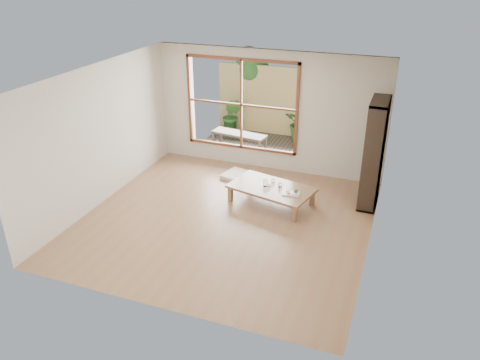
# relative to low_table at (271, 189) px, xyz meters

# --- Properties ---
(ground) EXTENTS (5.00, 5.00, 0.00)m
(ground) POSITION_rel_low_table_xyz_m (-0.57, -0.88, -0.30)
(ground) COLOR #9A744D
(ground) RESTS_ON ground
(low_table) EXTENTS (1.71, 1.21, 0.34)m
(low_table) POSITION_rel_low_table_xyz_m (0.00, 0.00, 0.00)
(low_table) COLOR #967548
(low_table) RESTS_ON ground
(floor_cushion) EXTENTS (0.68, 0.68, 0.08)m
(floor_cushion) POSITION_rel_low_table_xyz_m (-1.00, 0.85, -0.26)
(floor_cushion) COLOR white
(floor_cushion) RESTS_ON ground
(bookshelf) EXTENTS (0.32, 0.91, 2.03)m
(bookshelf) POSITION_rel_low_table_xyz_m (1.75, 0.68, 0.71)
(bookshelf) COLOR black
(bookshelf) RESTS_ON ground
(glass_tall) EXTENTS (0.08, 0.08, 0.14)m
(glass_tall) POSITION_rel_low_table_xyz_m (-0.12, -0.00, 0.11)
(glass_tall) COLOR silver
(glass_tall) RESTS_ON low_table
(glass_mid) EXTENTS (0.07, 0.07, 0.10)m
(glass_mid) POSITION_rel_low_table_xyz_m (0.16, 0.06, 0.09)
(glass_mid) COLOR silver
(glass_mid) RESTS_ON low_table
(glass_short) EXTENTS (0.06, 0.06, 0.08)m
(glass_short) POSITION_rel_low_table_xyz_m (-0.02, 0.20, 0.08)
(glass_short) COLOR silver
(glass_short) RESTS_ON low_table
(glass_small) EXTENTS (0.06, 0.06, 0.07)m
(glass_small) POSITION_rel_low_table_xyz_m (-0.04, 0.00, 0.08)
(glass_small) COLOR silver
(glass_small) RESTS_ON low_table
(food_tray) EXTENTS (0.32, 0.25, 0.10)m
(food_tray) POSITION_rel_low_table_xyz_m (0.44, -0.14, 0.06)
(food_tray) COLOR white
(food_tray) RESTS_ON low_table
(deck) EXTENTS (2.80, 2.00, 0.05)m
(deck) POSITION_rel_low_table_xyz_m (-1.17, 2.68, -0.30)
(deck) COLOR #372F28
(deck) RESTS_ON ground
(garden_bench) EXTENTS (1.39, 0.59, 0.43)m
(garden_bench) POSITION_rel_low_table_xyz_m (-1.50, 2.29, 0.09)
(garden_bench) COLOR black
(garden_bench) RESTS_ON deck
(bamboo_fence) EXTENTS (2.80, 0.06, 1.80)m
(bamboo_fence) POSITION_rel_low_table_xyz_m (-1.17, 3.68, 0.60)
(bamboo_fence) COLOR tan
(bamboo_fence) RESTS_ON ground
(shrub_right) EXTENTS (0.90, 0.80, 0.95)m
(shrub_right) POSITION_rel_low_table_xyz_m (-0.22, 3.43, 0.20)
(shrub_right) COLOR #2A5A21
(shrub_right) RESTS_ON deck
(shrub_left) EXTENTS (0.56, 0.46, 0.95)m
(shrub_left) POSITION_rel_low_table_xyz_m (-2.10, 3.35, 0.20)
(shrub_left) COLOR #2A5A21
(shrub_left) RESTS_ON deck
(garden_tree) EXTENTS (1.04, 0.85, 2.22)m
(garden_tree) POSITION_rel_low_table_xyz_m (-1.85, 3.99, 1.33)
(garden_tree) COLOR #4C3D2D
(garden_tree) RESTS_ON ground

